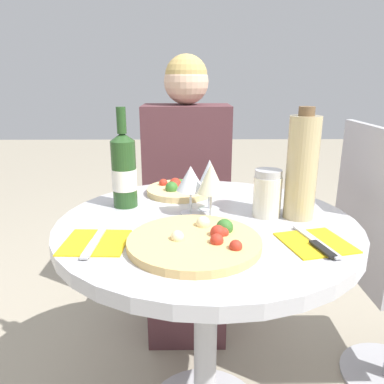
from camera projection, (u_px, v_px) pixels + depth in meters
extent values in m
cylinder|color=#B2B2B7|center=(206.00, 330.00, 1.16)|extent=(0.07, 0.07, 0.66)
cylinder|color=#B7B7BC|center=(207.00, 226.00, 1.05)|extent=(0.84, 0.84, 0.04)
cylinder|color=#ADADB2|center=(187.00, 301.00, 1.91)|extent=(0.37, 0.37, 0.01)
cylinder|color=#ADADB2|center=(187.00, 264.00, 1.85)|extent=(0.06, 0.06, 0.44)
cube|color=#ADADB2|center=(187.00, 220.00, 1.78)|extent=(0.41, 0.41, 0.03)
cube|color=#ADADB2|center=(187.00, 158.00, 1.89)|extent=(0.41, 0.02, 0.49)
cube|color=#512D33|center=(187.00, 279.00, 1.68)|extent=(0.33, 0.35, 0.47)
cube|color=#512D33|center=(187.00, 163.00, 1.70)|extent=(0.38, 0.23, 0.52)
sphere|color=#DBB293|center=(186.00, 82.00, 1.60)|extent=(0.19, 0.19, 0.19)
sphere|color=tan|center=(186.00, 76.00, 1.59)|extent=(0.18, 0.18, 0.18)
cube|color=#ADADB2|center=(366.00, 202.00, 1.22)|extent=(0.02, 0.41, 0.49)
cylinder|color=#DBB26B|center=(194.00, 242.00, 0.88)|extent=(0.32, 0.32, 0.02)
sphere|color=#B22D1E|center=(218.00, 232.00, 0.89)|extent=(0.04, 0.04, 0.04)
sphere|color=beige|center=(203.00, 223.00, 0.95)|extent=(0.04, 0.04, 0.04)
sphere|color=#B22D1E|center=(217.00, 240.00, 0.85)|extent=(0.03, 0.03, 0.03)
sphere|color=#B22D1E|center=(224.00, 233.00, 0.90)|extent=(0.03, 0.03, 0.03)
sphere|color=#336B28|center=(225.00, 227.00, 0.92)|extent=(0.04, 0.04, 0.04)
sphere|color=beige|center=(177.00, 237.00, 0.87)|extent=(0.03, 0.03, 0.03)
sphere|color=#B22D1E|center=(236.00, 246.00, 0.82)|extent=(0.03, 0.03, 0.03)
cylinder|color=#E5C17F|center=(180.00, 191.00, 1.29)|extent=(0.23, 0.23, 0.02)
sphere|color=#336B28|center=(179.00, 183.00, 1.31)|extent=(0.03, 0.03, 0.03)
sphere|color=#B22D1E|center=(201.00, 187.00, 1.26)|extent=(0.04, 0.04, 0.04)
sphere|color=#B22D1E|center=(175.00, 184.00, 1.30)|extent=(0.04, 0.04, 0.04)
sphere|color=#336B28|center=(200.00, 190.00, 1.23)|extent=(0.04, 0.04, 0.04)
sphere|color=#B22D1E|center=(163.00, 183.00, 1.32)|extent=(0.03, 0.03, 0.03)
sphere|color=#336B28|center=(172.00, 188.00, 1.25)|extent=(0.04, 0.04, 0.04)
sphere|color=#B22D1E|center=(175.00, 186.00, 1.27)|extent=(0.04, 0.04, 0.04)
cylinder|color=#23471E|center=(124.00, 174.00, 1.14)|extent=(0.07, 0.07, 0.20)
cone|color=#23471E|center=(122.00, 137.00, 1.10)|extent=(0.07, 0.07, 0.03)
cylinder|color=#23471E|center=(121.00, 120.00, 1.09)|extent=(0.03, 0.03, 0.08)
cylinder|color=silver|center=(124.00, 179.00, 1.14)|extent=(0.08, 0.08, 0.06)
cylinder|color=tan|center=(302.00, 168.00, 1.03)|extent=(0.09, 0.09, 0.29)
cylinder|color=brown|center=(307.00, 111.00, 0.98)|extent=(0.04, 0.04, 0.02)
cylinder|color=silver|center=(267.00, 197.00, 1.06)|extent=(0.08, 0.08, 0.12)
cylinder|color=#B2B2B7|center=(269.00, 173.00, 1.04)|extent=(0.08, 0.08, 0.02)
cylinder|color=silver|center=(211.00, 218.00, 1.06)|extent=(0.06, 0.06, 0.00)
cylinder|color=silver|center=(211.00, 205.00, 1.05)|extent=(0.01, 0.01, 0.07)
cone|color=beige|center=(211.00, 178.00, 1.03)|extent=(0.08, 0.08, 0.08)
cylinder|color=silver|center=(209.00, 209.00, 1.13)|extent=(0.06, 0.06, 0.00)
cylinder|color=silver|center=(209.00, 197.00, 1.12)|extent=(0.01, 0.01, 0.07)
cone|color=silver|center=(209.00, 173.00, 1.10)|extent=(0.07, 0.07, 0.08)
cylinder|color=silver|center=(191.00, 213.00, 1.10)|extent=(0.06, 0.06, 0.00)
cylinder|color=silver|center=(191.00, 202.00, 1.09)|extent=(0.01, 0.01, 0.07)
cone|color=silver|center=(191.00, 178.00, 1.07)|extent=(0.08, 0.08, 0.07)
cube|color=gold|center=(95.00, 242.00, 0.90)|extent=(0.16, 0.16, 0.00)
cube|color=silver|center=(95.00, 240.00, 0.90)|extent=(0.03, 0.19, 0.00)
cube|color=silver|center=(90.00, 248.00, 0.85)|extent=(0.02, 0.09, 0.00)
cube|color=gold|center=(315.00, 243.00, 0.90)|extent=(0.18, 0.18, 0.00)
cube|color=silver|center=(316.00, 241.00, 0.90)|extent=(0.06, 0.19, 0.00)
cube|color=black|center=(322.00, 249.00, 0.85)|extent=(0.04, 0.09, 0.00)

